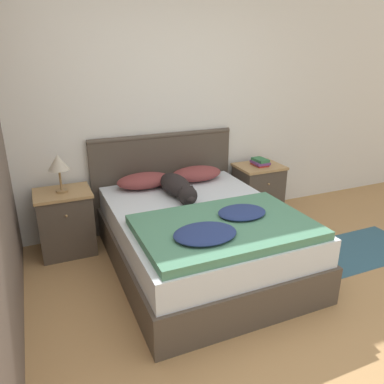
# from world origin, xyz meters

# --- Properties ---
(ground_plane) EXTENTS (16.00, 16.00, 0.00)m
(ground_plane) POSITION_xyz_m (0.00, 0.00, 0.00)
(ground_plane) COLOR tan
(wall_back) EXTENTS (9.00, 0.06, 2.55)m
(wall_back) POSITION_xyz_m (0.00, 2.13, 1.27)
(wall_back) COLOR white
(wall_back) RESTS_ON ground_plane
(bed) EXTENTS (1.51, 1.92, 0.56)m
(bed) POSITION_xyz_m (0.09, 1.08, 0.28)
(bed) COLOR #4C4238
(bed) RESTS_ON ground_plane
(headboard) EXTENTS (1.59, 0.06, 1.06)m
(headboard) POSITION_xyz_m (0.09, 2.06, 0.55)
(headboard) COLOR #4C4238
(headboard) RESTS_ON ground_plane
(nightstand_left) EXTENTS (0.52, 0.44, 0.63)m
(nightstand_left) POSITION_xyz_m (-1.00, 1.83, 0.32)
(nightstand_left) COLOR #4C4238
(nightstand_left) RESTS_ON ground_plane
(nightstand_right) EXTENTS (0.52, 0.44, 0.63)m
(nightstand_right) POSITION_xyz_m (1.19, 1.83, 0.32)
(nightstand_right) COLOR #4C4238
(nightstand_right) RESTS_ON ground_plane
(pillow_left) EXTENTS (0.56, 0.32, 0.15)m
(pillow_left) POSITION_xyz_m (-0.20, 1.82, 0.64)
(pillow_left) COLOR brown
(pillow_left) RESTS_ON bed
(pillow_right) EXTENTS (0.56, 0.32, 0.15)m
(pillow_right) POSITION_xyz_m (0.39, 1.82, 0.64)
(pillow_right) COLOR brown
(pillow_right) RESTS_ON bed
(quilt) EXTENTS (1.35, 0.91, 0.12)m
(quilt) POSITION_xyz_m (0.08, 0.61, 0.61)
(quilt) COLOR #4C8466
(quilt) RESTS_ON bed
(dog) EXTENTS (0.25, 0.79, 0.19)m
(dog) POSITION_xyz_m (0.04, 1.49, 0.65)
(dog) COLOR black
(dog) RESTS_ON bed
(book_stack) EXTENTS (0.16, 0.21, 0.08)m
(book_stack) POSITION_xyz_m (1.19, 1.83, 0.67)
(book_stack) COLOR #AD2D28
(book_stack) RESTS_ON nightstand_right
(table_lamp) EXTENTS (0.19, 0.19, 0.36)m
(table_lamp) POSITION_xyz_m (-1.00, 1.83, 0.91)
(table_lamp) COLOR #9E7A4C
(table_lamp) RESTS_ON nightstand_left
(rug) EXTENTS (1.23, 0.66, 0.00)m
(rug) POSITION_xyz_m (1.65, 0.70, 0.00)
(rug) COLOR #335B70
(rug) RESTS_ON ground_plane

